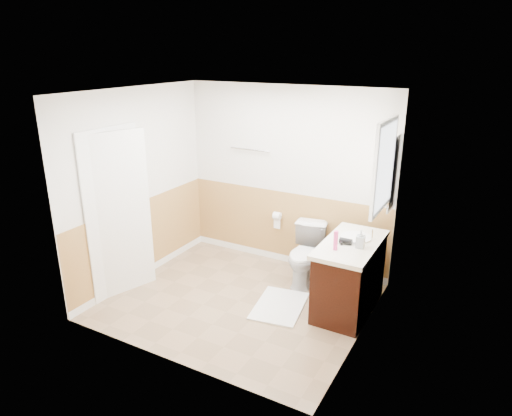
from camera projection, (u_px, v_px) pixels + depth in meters
The scene contains 32 objects.
floor at pixel (239, 301), 5.62m from camera, with size 3.00×3.00×0.00m, color #8C7051.
ceiling at pixel (236, 92), 4.80m from camera, with size 3.00×3.00×0.00m, color white.
wall_back at pixel (287, 178), 6.29m from camera, with size 3.00×3.00×0.00m, color silver.
wall_front at pixel (163, 245), 4.14m from camera, with size 3.00×3.00×0.00m, color silver.
wall_left at pixel (138, 187), 5.90m from camera, with size 3.00×3.00×0.00m, color silver.
wall_right at pixel (368, 228), 4.53m from camera, with size 3.00×3.00×0.00m, color silver.
wainscot_back at pixel (285, 229), 6.52m from camera, with size 3.00×3.00×0.00m, color #B08346.
wainscot_front at pixel (169, 316), 4.39m from camera, with size 3.00×3.00×0.00m, color #B08346.
wainscot_left at pixel (143, 240), 6.14m from camera, with size 2.60×2.60×0.00m, color #B08346.
wainscot_right at pixel (361, 295), 4.78m from camera, with size 2.60×2.60×0.00m, color #B08346.
toilet at pixel (305, 255), 6.00m from camera, with size 0.42×0.74×0.75m, color silver.
bath_mat at pixel (280, 306), 5.50m from camera, with size 0.55×0.80×0.02m, color white.
vanity_cabinet at pixel (349, 278), 5.34m from camera, with size 0.55×1.10×0.80m, color black.
vanity_knob_left at pixel (323, 264), 5.34m from camera, with size 0.03×0.03×0.03m, color silver.
vanity_knob_right at pixel (329, 258), 5.51m from camera, with size 0.03×0.03×0.03m, color silver.
countertop at pixel (351, 244), 5.20m from camera, with size 0.60×1.15×0.05m, color white.
sink_basin at pixel (356, 237), 5.31m from camera, with size 0.36×0.36×0.02m, color white.
faucet at pixel (372, 235), 5.21m from camera, with size 0.02×0.02×0.14m, color silver.
lotion_bottle at pixel (336, 240), 4.97m from camera, with size 0.05×0.05×0.22m, color #E63B89.
soap_dispenser at pixel (361, 239), 5.03m from camera, with size 0.09×0.09×0.20m, color #96A1A9.
hair_dryer_body at pixel (346, 241), 5.14m from camera, with size 0.07×0.07×0.14m, color black.
hair_dryer_handle at pixel (341, 245), 5.12m from camera, with size 0.03×0.03×0.07m, color black.
mirror_panel at pixel (394, 173), 5.35m from camera, with size 0.02×0.35×0.90m, color silver.
window_frame at pixel (384, 166), 4.86m from camera, with size 0.04×0.80×1.00m, color white.
window_glass at pixel (386, 166), 4.85m from camera, with size 0.01×0.70×0.90m, color white.
door at pixel (120, 215), 5.55m from camera, with size 0.05×0.80×2.04m, color white.
door_frame at pixel (115, 213), 5.58m from camera, with size 0.02×0.92×2.10m, color white.
door_knob at pixel (143, 213), 5.82m from camera, with size 0.06×0.06×0.06m, color silver.
towel_bar at pixel (250, 150), 6.38m from camera, with size 0.02×0.02×0.62m, color silver.
tp_holder_bar at pixel (277, 216), 6.45m from camera, with size 0.02×0.02×0.14m, color silver.
tp_roll at pixel (277, 216), 6.45m from camera, with size 0.11×0.11×0.10m, color white.
tp_sheet at pixel (277, 223), 6.49m from camera, with size 0.10×0.01×0.16m, color white.
Camera 1 is at (2.57, -4.22, 2.93)m, focal length 32.15 mm.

